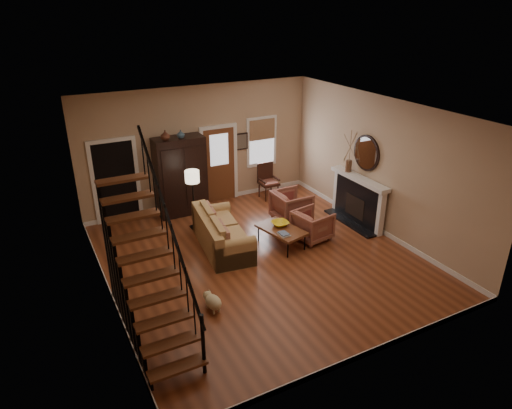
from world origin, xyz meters
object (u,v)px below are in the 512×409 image
armchair_left (312,225)px  armchair_right (291,206)px  coffee_table (281,237)px  floor_lamp (193,200)px  sofa (222,232)px  armoire (181,176)px  side_chair (269,182)px

armchair_left → armchair_right: size_ratio=0.91×
coffee_table → floor_lamp: bearing=129.0°
sofa → floor_lamp: size_ratio=1.40×
sofa → armchair_left: bearing=-8.8°
armchair_left → coffee_table: bearing=76.5°
sofa → coffee_table: bearing=-16.1°
armchair_right → floor_lamp: floor_lamp is taller
coffee_table → floor_lamp: (-1.46, 1.81, 0.54)m
armchair_left → floor_lamp: (-2.29, 1.87, 0.40)m
armoire → armchair_right: size_ratio=2.38×
coffee_table → armchair_right: (0.92, 1.04, 0.18)m
armoire → side_chair: 2.61m
armchair_right → side_chair: size_ratio=0.87×
armchair_left → side_chair: bearing=-15.8°
armchair_right → floor_lamp: bearing=71.8°
sofa → armchair_right: 2.23m
armchair_right → floor_lamp: 2.53m
armchair_right → side_chair: side_chair is taller
armchair_left → floor_lamp: floor_lamp is taller
side_chair → armchair_right: bearing=-97.4°
armoire → sofa: bearing=-85.7°
armchair_left → armchair_right: (0.09, 1.10, 0.04)m
armoire → coffee_table: 3.27m
armoire → armchair_right: armoire is taller
sofa → coffee_table: (1.25, -0.55, -0.18)m
armoire → floor_lamp: bearing=-92.1°
armchair_left → side_chair: (0.30, 2.69, 0.15)m
coffee_table → floor_lamp: floor_lamp is taller
floor_lamp → armchair_left: bearing=-39.2°
armoire → sofa: size_ratio=0.98×
armoire → coffee_table: size_ratio=1.82×
armoire → armchair_left: size_ratio=2.62×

